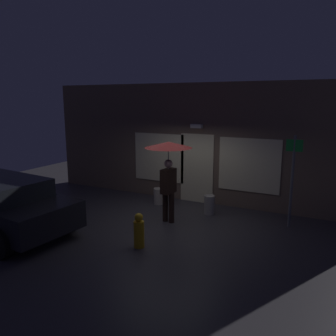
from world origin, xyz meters
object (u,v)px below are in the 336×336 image
at_px(sidewalk_bollard, 209,205).
at_px(sidewalk_bollard_2, 158,196).
at_px(person_with_umbrella, 168,159).
at_px(parked_car, 0,204).
at_px(fire_hydrant, 139,231).
at_px(street_sign_post, 292,176).

relative_size(sidewalk_bollard, sidewalk_bollard_2, 1.07).
bearing_deg(person_with_umbrella, parked_car, 131.92).
bearing_deg(sidewalk_bollard_2, fire_hydrant, -69.14).
bearing_deg(fire_hydrant, street_sign_post, 45.14).
relative_size(street_sign_post, sidewalk_bollard_2, 4.65).
xyz_separation_m(parked_car, street_sign_post, (6.42, 3.56, 0.65)).
distance_m(sidewalk_bollard, fire_hydrant, 2.91).
bearing_deg(sidewalk_bollard, street_sign_post, -0.21).
distance_m(person_with_umbrella, sidewalk_bollard, 1.98).
height_order(person_with_umbrella, parked_car, person_with_umbrella).
bearing_deg(street_sign_post, person_with_umbrella, -159.63).
relative_size(sidewalk_bollard, fire_hydrant, 0.69).
height_order(street_sign_post, sidewalk_bollard_2, street_sign_post).
xyz_separation_m(street_sign_post, sidewalk_bollard_2, (-3.96, 0.16, -1.10)).
distance_m(street_sign_post, sidewalk_bollard, 2.45).
bearing_deg(fire_hydrant, parked_car, -168.49).
relative_size(person_with_umbrella, sidewalk_bollard_2, 4.26).
distance_m(street_sign_post, fire_hydrant, 4.12).
relative_size(person_with_umbrella, street_sign_post, 0.92).
xyz_separation_m(parked_car, sidewalk_bollard, (4.22, 3.57, -0.43)).
bearing_deg(street_sign_post, sidewalk_bollard_2, 177.74).
bearing_deg(sidewalk_bollard_2, person_with_umbrella, -51.68).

